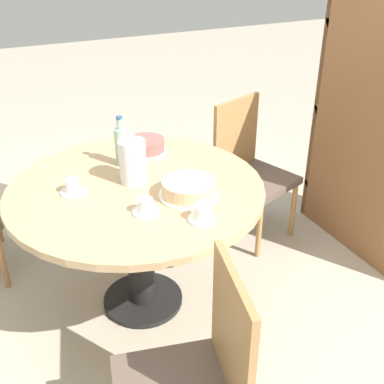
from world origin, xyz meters
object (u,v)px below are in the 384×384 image
object	(u,v)px
cup_b	(73,187)
cup_c	(146,207)
chair_c	(194,380)
cake_second	(146,146)
coffee_pot	(133,160)
cup_a	(202,214)
bookshelf	(379,127)
water_bottle	(121,146)
chair_a	(250,168)
cake_main	(189,189)

from	to	relation	value
cup_b	cup_c	size ratio (longest dim) A/B	1.00
chair_c	cake_second	distance (m)	1.39
coffee_pot	cup_a	world-z (taller)	coffee_pot
chair_c	cup_c	bearing A→B (deg)	-175.69
coffee_pot	bookshelf	bearing A→B (deg)	85.95
chair_c	cup_b	world-z (taller)	chair_c
chair_c	bookshelf	bearing A→B (deg)	131.53
water_bottle	cake_second	bearing A→B (deg)	118.08
coffee_pot	water_bottle	xyz separation A→B (m)	(-0.21, 0.01, -0.01)
cake_second	chair_c	bearing A→B (deg)	-14.59
coffee_pot	cup_b	size ratio (longest dim) A/B	2.11
chair_a	cup_a	world-z (taller)	chair_a
bookshelf	cup_a	world-z (taller)	bookshelf
chair_a	cup_c	world-z (taller)	chair_a
chair_c	cup_c	world-z (taller)	chair_c
coffee_pot	chair_c	bearing A→B (deg)	-8.98
chair_a	cup_c	bearing A→B (deg)	-164.93
cup_a	coffee_pot	bearing A→B (deg)	-162.92
cake_second	cup_c	world-z (taller)	cake_second
chair_c	cup_a	bearing A→B (deg)	163.80
chair_a	chair_c	bearing A→B (deg)	-146.78
chair_a	cake_main	world-z (taller)	chair_a
bookshelf	cup_c	distance (m)	1.57
chair_a	chair_c	xyz separation A→B (m)	(1.34, -1.05, 0.00)
cake_main	cup_b	xyz separation A→B (m)	(-0.27, -0.48, -0.01)
chair_c	coffee_pot	bearing A→B (deg)	-176.09
cup_b	cup_a	bearing A→B (deg)	42.59
water_bottle	cup_b	size ratio (longest dim) A/B	2.21
chair_a	cup_a	xyz separation A→B (m)	(0.79, -0.75, 0.29)
chair_c	cup_a	distance (m)	0.69
chair_c	cake_main	bearing A→B (deg)	168.61
water_bottle	cup_c	bearing A→B (deg)	-7.12
cup_c	coffee_pot	bearing A→B (deg)	170.09
chair_a	coffee_pot	xyz separation A→B (m)	(0.32, -0.89, 0.38)
chair_a	bookshelf	distance (m)	0.81
water_bottle	cup_b	xyz separation A→B (m)	(0.19, -0.31, -0.08)
chair_c	cup_c	xyz separation A→B (m)	(-0.71, 0.11, 0.29)
coffee_pot	water_bottle	bearing A→B (deg)	176.99
chair_c	bookshelf	world-z (taller)	bookshelf
cup_a	water_bottle	bearing A→B (deg)	-168.93
cake_second	cup_a	distance (m)	0.77
bookshelf	water_bottle	xyz separation A→B (m)	(-0.32, -1.49, 0.04)
coffee_pot	water_bottle	distance (m)	0.21
cup_c	cake_main	bearing A→B (deg)	102.85
chair_a	cup_b	xyz separation A→B (m)	(0.31, -1.19, 0.29)
cake_second	cup_b	xyz separation A→B (m)	(0.28, -0.48, -0.01)
bookshelf	cake_second	distance (m)	1.38
cake_second	chair_a	bearing A→B (deg)	91.82
chair_a	water_bottle	bearing A→B (deg)	168.81
coffee_pot	cake_main	xyz separation A→B (m)	(0.25, 0.18, -0.08)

